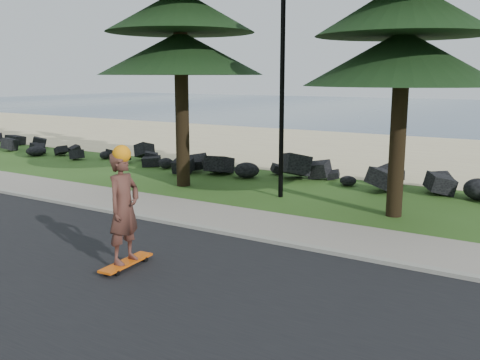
{
  "coord_description": "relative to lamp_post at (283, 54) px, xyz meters",
  "views": [
    {
      "loc": [
        7.27,
        -10.57,
        3.52
      ],
      "look_at": [
        0.59,
        0.0,
        1.1
      ],
      "focal_mm": 40.0,
      "sensor_mm": 36.0,
      "label": 1
    }
  ],
  "objects": [
    {
      "name": "ground",
      "position": [
        0.0,
        -3.2,
        -4.13
      ],
      "size": [
        160.0,
        160.0,
        0.0
      ],
      "primitive_type": "plane",
      "color": "#2D4F18",
      "rests_on": "ground"
    },
    {
      "name": "road",
      "position": [
        0.0,
        -7.7,
        -4.12
      ],
      "size": [
        160.0,
        7.0,
        0.02
      ],
      "primitive_type": "cube",
      "color": "black",
      "rests_on": "ground"
    },
    {
      "name": "kerb",
      "position": [
        0.0,
        -4.1,
        -4.08
      ],
      "size": [
        160.0,
        0.2,
        0.1
      ],
      "primitive_type": "cube",
      "color": "gray",
      "rests_on": "ground"
    },
    {
      "name": "sidewalk",
      "position": [
        0.0,
        -3.0,
        -4.09
      ],
      "size": [
        160.0,
        2.0,
        0.08
      ],
      "primitive_type": "cube",
      "color": "gray",
      "rests_on": "ground"
    },
    {
      "name": "beach_sand",
      "position": [
        0.0,
        11.3,
        -4.13
      ],
      "size": [
        160.0,
        15.0,
        0.01
      ],
      "primitive_type": "cube",
      "color": "#D1B78B",
      "rests_on": "ground"
    },
    {
      "name": "seawall_boulders",
      "position": [
        0.0,
        2.4,
        -4.13
      ],
      "size": [
        60.0,
        2.4,
        1.1
      ],
      "primitive_type": null,
      "color": "black",
      "rests_on": "ground"
    },
    {
      "name": "lamp_post",
      "position": [
        0.0,
        0.0,
        0.0
      ],
      "size": [
        0.25,
        0.14,
        8.14
      ],
      "color": "black",
      "rests_on": "ground"
    },
    {
      "name": "skateboarder",
      "position": [
        0.42,
        -6.9,
        -2.98
      ],
      "size": [
        0.56,
        1.26,
        2.3
      ],
      "rotation": [
        0.0,
        0.0,
        1.66
      ],
      "color": "#DE570D",
      "rests_on": "ground"
    }
  ]
}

